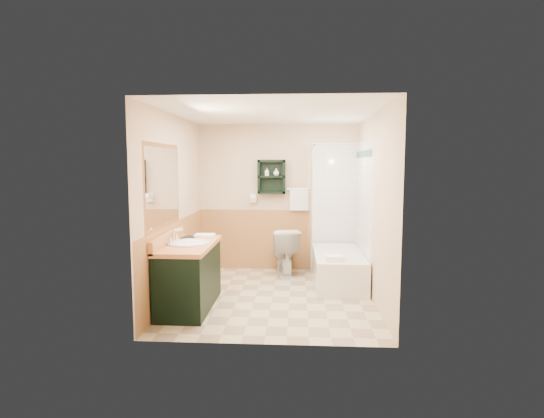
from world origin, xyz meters
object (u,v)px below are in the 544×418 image
Objects in this scene: toilet at (284,251)px; soap_bottle_a at (267,174)px; vanity at (189,276)px; bathtub at (338,268)px; vanity_book at (183,229)px; soap_bottle_b at (276,173)px; wall_shelf at (272,177)px; hair_dryer at (253,198)px.

soap_bottle_a reaches higher than toilet.
vanity reaches higher than toilet.
bathtub is (1.92, 1.15, -0.17)m from vanity.
vanity_book is 1.90× the size of soap_bottle_b.
soap_bottle_b is at bearing 0.00° from soap_bottle_a.
wall_shelf is 0.46m from hair_dryer.
soap_bottle_b is at bearing -3.71° from wall_shelf.
toilet is (-0.81, 0.51, 0.14)m from bathtub.
vanity_book is (-1.06, -1.50, -0.64)m from wall_shelf.
vanity is 10.52× the size of soap_bottle_b.
soap_bottle_a is (0.82, 1.88, 1.20)m from vanity.
soap_bottle_b reaches higher than toilet.
vanity_book is (-2.08, -0.76, 0.68)m from bathtub.
bathtub is at bearing -29.76° from hair_dryer.
toilet is 1.28m from soap_bottle_a.
bathtub is at bearing -35.56° from wall_shelf.
wall_shelf is at bearing 64.99° from vanity_book.
bathtub is at bearing 30.91° from vanity.
toilet is at bearing -26.13° from hair_dryer.
bathtub is 2.32m from vanity_book.
wall_shelf is at bearing 176.29° from soap_bottle_b.
hair_dryer is 1.81m from bathtub.
vanity is 1.67× the size of toilet.
hair_dryer is at bearing -36.75° from toilet.
soap_bottle_b reaches higher than soap_bottle_a.
soap_bottle_b is at bearing -4.55° from hair_dryer.
hair_dryer reaches higher than vanity.
vanity is 0.84× the size of bathtub.
hair_dryer is 0.19× the size of vanity.
wall_shelf is 0.09m from soap_bottle_a.
soap_bottle_b reaches higher than vanity_book.
vanity reaches higher than bathtub.
toilet is 5.91× the size of soap_bottle_a.
vanity_book is at bearing 113.21° from vanity.
bathtub is 1.82m from soap_bottle_b.
vanity is at bearing -117.38° from soap_bottle_b.
soap_bottle_b reaches higher than vanity.
soap_bottle_b is at bearing -68.99° from toilet.
wall_shelf reaches higher than soap_bottle_a.
vanity is 5.54× the size of vanity_book.
hair_dryer is (-0.30, 0.02, -0.35)m from wall_shelf.
vanity is at bearing 45.56° from toilet.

